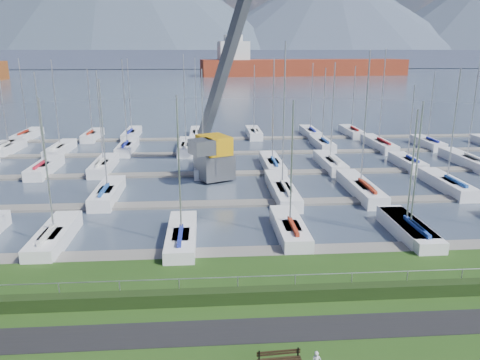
{
  "coord_description": "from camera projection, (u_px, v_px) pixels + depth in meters",
  "views": [
    {
      "loc": [
        -2.47,
        -21.7,
        12.48
      ],
      "look_at": [
        0.0,
        12.0,
        3.0
      ],
      "focal_mm": 35.0,
      "sensor_mm": 36.0,
      "label": 1
    }
  ],
  "objects": [
    {
      "name": "sailboat_fleet",
      "position": [
        205.0,
        119.0,
        49.45
      ],
      "size": [
        76.0,
        49.47,
        13.67
      ],
      "color": "navy",
      "rests_on": "water"
    },
    {
      "name": "bench_right",
      "position": [
        279.0,
        360.0,
        18.78
      ],
      "size": [
        1.82,
        0.54,
        0.85
      ],
      "rotation": [
        0.0,
        0.0,
        0.07
      ],
      "color": "black",
      "rests_on": "grass"
    },
    {
      "name": "mountains",
      "position": [
        215.0,
        8.0,
        400.82
      ],
      "size": [
        1190.0,
        360.0,
        115.0
      ],
      "color": "#445164",
      "rests_on": "water"
    },
    {
      "name": "person",
      "position": [
        316.0,
        360.0,
        18.67
      ],
      "size": [
        0.41,
        0.31,
        1.02
      ],
      "primitive_type": "imported",
      "rotation": [
        0.0,
        0.0,
        -0.18
      ],
      "color": "silver",
      "rests_on": "grass"
    },
    {
      "name": "foothill",
      "position": [
        208.0,
        58.0,
        339.64
      ],
      "size": [
        900.0,
        80.0,
        12.0
      ],
      "primitive_type": "cube",
      "color": "#49516B",
      "rests_on": "water"
    },
    {
      "name": "hedge",
      "position": [
        258.0,
        295.0,
        23.91
      ],
      "size": [
        80.0,
        0.7,
        0.7
      ],
      "primitive_type": "cube",
      "color": "black",
      "rests_on": "grass"
    },
    {
      "name": "crane",
      "position": [
        218.0,
        123.0,
        47.15
      ],
      "size": [
        7.93,
        12.83,
        22.35
      ],
      "rotation": [
        0.0,
        0.0,
        0.42
      ],
      "color": "slate",
      "rests_on": "water"
    },
    {
      "name": "water",
      "position": [
        209.0,
        72.0,
        274.16
      ],
      "size": [
        800.0,
        540.0,
        0.2
      ],
      "primitive_type": "cube",
      "color": "#3F4B5C"
    },
    {
      "name": "path",
      "position": [
        264.0,
        330.0,
        21.5
      ],
      "size": [
        160.0,
        2.0,
        0.04
      ],
      "primitive_type": "cube",
      "color": "black",
      "rests_on": "grass"
    },
    {
      "name": "docks",
      "position": [
        230.0,
        174.0,
        49.41
      ],
      "size": [
        90.0,
        41.6,
        0.25
      ],
      "color": "slate",
      "rests_on": "water"
    },
    {
      "name": "cargo_ship_mid",
      "position": [
        296.0,
        68.0,
        232.67
      ],
      "size": [
        103.88,
        27.83,
        21.5
      ],
      "rotation": [
        0.0,
        0.0,
        0.1
      ],
      "color": "maroon",
      "rests_on": "water"
    },
    {
      "name": "fence",
      "position": [
        257.0,
        276.0,
        24.06
      ],
      "size": [
        80.0,
        0.04,
        0.04
      ],
      "primitive_type": "cylinder",
      "rotation": [
        0.0,
        1.57,
        0.0
      ],
      "color": "#9C9FA5",
      "rests_on": "grass"
    }
  ]
}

